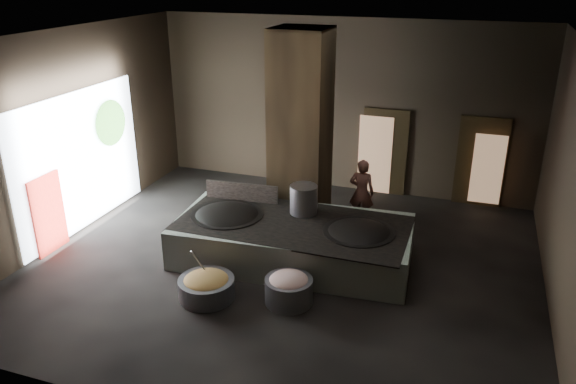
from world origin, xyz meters
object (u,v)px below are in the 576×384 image
at_px(wok_left, 227,218).
at_px(stock_pot, 304,200).
at_px(hearth_platform, 293,241).
at_px(veg_basin, 207,288).
at_px(cook, 362,192).
at_px(meat_basin, 289,291).
at_px(wok_right, 359,235).

xyz_separation_m(wok_left, stock_pot, (1.50, 0.60, 0.38)).
height_order(hearth_platform, veg_basin, hearth_platform).
bearing_deg(cook, meat_basin, 82.05).
xyz_separation_m(stock_pot, veg_basin, (-1.09, -2.44, -0.94)).
distance_m(cook, meat_basin, 3.77).
relative_size(hearth_platform, cook, 2.98).
relative_size(wok_left, meat_basin, 1.72).
xyz_separation_m(cook, meat_basin, (-0.52, -3.69, -0.56)).
xyz_separation_m(wok_right, stock_pot, (-1.30, 0.50, 0.38)).
height_order(wok_left, wok_right, wok_left).
bearing_deg(hearth_platform, cook, 61.93).
bearing_deg(wok_left, cook, 42.31).
bearing_deg(hearth_platform, veg_basin, -122.78).
bearing_deg(meat_basin, stock_pot, 100.55).
distance_m(stock_pot, meat_basin, 2.31).
bearing_deg(hearth_platform, stock_pot, 80.88).
height_order(hearth_platform, wok_left, wok_left).
bearing_deg(wok_right, hearth_platform, -177.88).
height_order(hearth_platform, stock_pot, stock_pot).
bearing_deg(stock_pot, cook, 60.25).
xyz_separation_m(hearth_platform, cook, (0.96, 2.14, 0.38)).
distance_m(wok_right, cook, 2.13).
distance_m(hearth_platform, veg_basin, 2.17).
height_order(wok_right, veg_basin, wok_right).
bearing_deg(veg_basin, cook, 63.60).
bearing_deg(hearth_platform, wok_left, 178.05).
bearing_deg(stock_pot, meat_basin, -79.45).
xyz_separation_m(hearth_platform, meat_basin, (0.44, -1.55, -0.18)).
bearing_deg(stock_pot, wok_right, -21.04).
relative_size(wok_left, stock_pot, 2.42).
bearing_deg(wok_left, veg_basin, -77.44).
bearing_deg(wok_left, wok_right, 2.05).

